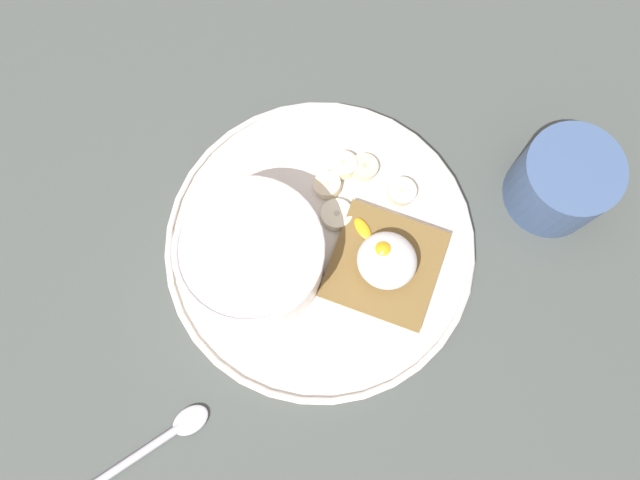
# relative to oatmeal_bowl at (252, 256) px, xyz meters

# --- Properties ---
(ground_plane) EXTENTS (1.20, 1.20, 0.02)m
(ground_plane) POSITION_rel_oatmeal_bowl_xyz_m (-0.05, -0.05, -0.06)
(ground_plane) COLOR #474D48
(ground_plane) RESTS_ON ground
(plate) EXTENTS (0.31, 0.31, 0.02)m
(plate) POSITION_rel_oatmeal_bowl_xyz_m (-0.05, -0.05, -0.04)
(plate) COLOR silver
(plate) RESTS_ON ground_plane
(oatmeal_bowl) EXTENTS (0.14, 0.14, 0.07)m
(oatmeal_bowl) POSITION_rel_oatmeal_bowl_xyz_m (0.00, 0.00, 0.00)
(oatmeal_bowl) COLOR white
(oatmeal_bowl) RESTS_ON plate
(toast_slice) EXTENTS (0.12, 0.12, 0.01)m
(toast_slice) POSITION_rel_oatmeal_bowl_xyz_m (-0.11, -0.06, -0.03)
(toast_slice) COLOR brown
(toast_slice) RESTS_ON plate
(poached_egg) EXTENTS (0.08, 0.06, 0.04)m
(poached_egg) POSITION_rel_oatmeal_bowl_xyz_m (-0.11, -0.06, -0.01)
(poached_egg) COLOR white
(poached_egg) RESTS_ON toast_slice
(banana_slice_front) EXTENTS (0.04, 0.04, 0.01)m
(banana_slice_front) POSITION_rel_oatmeal_bowl_xyz_m (-0.09, -0.13, -0.03)
(banana_slice_front) COLOR #F7E7C4
(banana_slice_front) RESTS_ON plate
(banana_slice_left) EXTENTS (0.04, 0.04, 0.01)m
(banana_slice_left) POSITION_rel_oatmeal_bowl_xyz_m (-0.05, -0.14, -0.03)
(banana_slice_left) COLOR beige
(banana_slice_left) RESTS_ON plate
(banana_slice_back) EXTENTS (0.04, 0.04, 0.01)m
(banana_slice_back) POSITION_rel_oatmeal_bowl_xyz_m (-0.04, -0.08, -0.03)
(banana_slice_back) COLOR #F2EDC8
(banana_slice_back) RESTS_ON plate
(banana_slice_right) EXTENTS (0.03, 0.03, 0.02)m
(banana_slice_right) POSITION_rel_oatmeal_bowl_xyz_m (-0.03, -0.13, -0.03)
(banana_slice_right) COLOR #F4ECBD
(banana_slice_right) RESTS_ON plate
(banana_slice_inner) EXTENTS (0.03, 0.03, 0.01)m
(banana_slice_inner) POSITION_rel_oatmeal_bowl_xyz_m (-0.02, -0.10, -0.03)
(banana_slice_inner) COLOR #F6E4B7
(banana_slice_inner) RESTS_ON plate
(coffee_mug) EXTENTS (0.09, 0.09, 0.08)m
(coffee_mug) POSITION_rel_oatmeal_bowl_xyz_m (-0.22, -0.21, -0.01)
(coffee_mug) COLOR #405985
(coffee_mug) RESTS_ON ground_plane
(spoon) EXTENTS (0.07, 0.12, 0.01)m
(spoon) POSITION_rel_oatmeal_bowl_xyz_m (-0.01, 0.19, -0.04)
(spoon) COLOR silver
(spoon) RESTS_ON ground_plane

